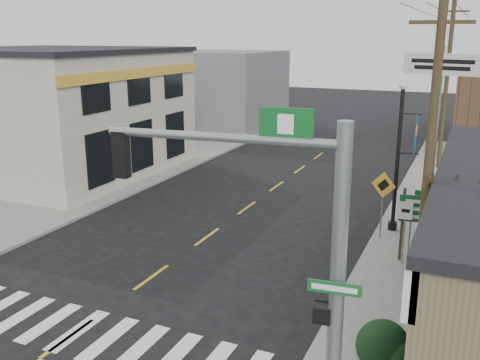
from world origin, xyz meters
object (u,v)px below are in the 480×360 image
at_px(lamp_post, 400,147).
at_px(utility_pole_far, 446,84).
at_px(fire_hydrant, 420,266).
at_px(bare_tree, 466,193).
at_px(dance_center_sign, 439,89).
at_px(utility_pole_near, 428,171).
at_px(traffic_signal_pole, 299,247).
at_px(guide_sign, 421,216).

xyz_separation_m(lamp_post, utility_pole_far, (0.83, 11.93, 1.44)).
xyz_separation_m(fire_hydrant, bare_tree, (1.10, -3.69, 3.60)).
height_order(dance_center_sign, utility_pole_near, utility_pole_near).
relative_size(traffic_signal_pole, lamp_post, 1.08).
relative_size(traffic_signal_pole, utility_pole_near, 0.76).
bearing_deg(lamp_post, fire_hydrant, -67.09).
relative_size(utility_pole_near, utility_pole_far, 0.89).
distance_m(guide_sign, fire_hydrant, 1.75).
xyz_separation_m(dance_center_sign, utility_pole_far, (-0.18, 8.56, -0.50)).
bearing_deg(traffic_signal_pole, bare_tree, 51.52).
bearing_deg(traffic_signal_pole, fire_hydrant, 72.46).
xyz_separation_m(bare_tree, utility_pole_far, (-1.69, 19.77, 0.88)).
relative_size(lamp_post, utility_pole_far, 0.62).
xyz_separation_m(guide_sign, fire_hydrant, (0.20, -1.14, -1.32)).
bearing_deg(utility_pole_near, lamp_post, 95.52).
bearing_deg(lamp_post, utility_pole_near, -73.86).
distance_m(guide_sign, lamp_post, 3.68).
relative_size(fire_hydrant, dance_center_sign, 0.10).
relative_size(fire_hydrant, utility_pole_near, 0.08).
height_order(guide_sign, utility_pole_far, utility_pole_far).
bearing_deg(bare_tree, fire_hydrant, 106.62).
distance_m(traffic_signal_pole, fire_hydrant, 8.83).
distance_m(traffic_signal_pole, utility_pole_far, 24.11).
bearing_deg(utility_pole_far, guide_sign, -95.05).
xyz_separation_m(fire_hydrant, utility_pole_near, (0.16, -3.23, 3.94)).
relative_size(guide_sign, utility_pole_far, 0.27).
bearing_deg(utility_pole_far, utility_pole_near, -94.32).
xyz_separation_m(traffic_signal_pole, lamp_post, (0.22, 12.13, -0.37)).
height_order(bare_tree, utility_pole_far, utility_pole_far).
bearing_deg(fire_hydrant, lamp_post, 108.89).
height_order(fire_hydrant, bare_tree, bare_tree).
distance_m(guide_sign, utility_pole_near, 5.10).
bearing_deg(utility_pole_near, guide_sign, 88.12).
height_order(bare_tree, utility_pole_near, utility_pole_near).
relative_size(guide_sign, lamp_post, 0.44).
bearing_deg(utility_pole_near, dance_center_sign, 86.43).
relative_size(fire_hydrant, lamp_post, 0.12).
distance_m(guide_sign, dance_center_sign, 7.36).
xyz_separation_m(guide_sign, lamp_post, (-1.23, 3.02, 1.72)).
height_order(traffic_signal_pole, dance_center_sign, dance_center_sign).
distance_m(dance_center_sign, utility_pole_far, 8.58).
relative_size(lamp_post, bare_tree, 1.17).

